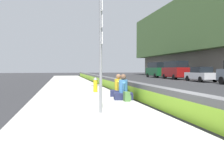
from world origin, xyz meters
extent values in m
plane|color=#2B2B2D|center=(0.00, 0.00, 0.00)|extent=(160.00, 160.00, 0.00)
cube|color=#B5B2A8|center=(0.00, 2.65, 0.07)|extent=(80.00, 4.40, 0.14)
cube|color=#545456|center=(0.00, 0.00, 0.42)|extent=(76.00, 0.44, 0.85)
cube|color=#8CC62D|center=(0.00, 0.23, 0.38)|extent=(74.48, 0.01, 0.54)
cylinder|color=gray|center=(1.09, 2.31, 1.94)|extent=(0.09, 0.09, 3.60)
cube|color=white|center=(1.09, 2.29, 3.44)|extent=(0.44, 0.02, 0.36)
cube|color=black|center=(1.09, 2.28, 3.44)|extent=(0.30, 0.01, 0.10)
cube|color=white|center=(1.09, 2.29, 2.94)|extent=(0.44, 0.02, 0.36)
cube|color=black|center=(1.09, 2.28, 2.94)|extent=(0.30, 0.01, 0.10)
cube|color=white|center=(1.09, 2.29, 2.44)|extent=(0.44, 0.02, 0.36)
cube|color=black|center=(1.09, 2.28, 2.44)|extent=(0.30, 0.01, 0.10)
cylinder|color=gold|center=(7.57, 1.56, 0.50)|extent=(0.24, 0.24, 0.72)
cone|color=gray|center=(7.57, 1.56, 0.94)|extent=(0.26, 0.26, 0.16)
cylinder|color=gray|center=(7.57, 1.39, 0.54)|extent=(0.10, 0.12, 0.10)
cylinder|color=gray|center=(7.57, 1.73, 0.54)|extent=(0.10, 0.12, 0.10)
cube|color=#23284C|center=(4.03, 0.81, 0.29)|extent=(0.81, 0.91, 0.31)
cylinder|color=#427FB7|center=(4.03, 0.81, 0.73)|extent=(0.39, 0.39, 0.58)
sphere|color=brown|center=(4.03, 0.81, 1.15)|extent=(0.25, 0.25, 0.25)
cylinder|color=#427FB7|center=(4.24, 0.78, 0.68)|extent=(0.31, 0.18, 0.51)
cylinder|color=#427FB7|center=(3.82, 0.85, 0.68)|extent=(0.31, 0.18, 0.51)
cube|color=#23284C|center=(5.29, 0.73, 0.29)|extent=(0.85, 0.93, 0.30)
cylinder|color=gold|center=(5.29, 0.73, 0.72)|extent=(0.38, 0.38, 0.56)
sphere|color=#8E6647|center=(5.29, 0.73, 1.12)|extent=(0.25, 0.25, 0.25)
cylinder|color=gold|center=(5.50, 0.67, 0.66)|extent=(0.31, 0.20, 0.49)
cylinder|color=gold|center=(5.09, 0.78, 0.66)|extent=(0.31, 0.20, 0.49)
cube|color=#4C7A3D|center=(3.42, 0.82, 0.34)|extent=(0.32, 0.22, 0.40)
cube|color=#4C7A3D|center=(3.42, 0.68, 0.28)|extent=(0.22, 0.06, 0.20)
cylinder|color=black|center=(13.51, -11.33, 0.38)|extent=(0.77, 0.24, 0.76)
cube|color=silver|center=(18.36, -12.21, 0.69)|extent=(4.57, 1.97, 0.72)
cube|color=black|center=(18.26, -12.21, 1.38)|extent=(2.26, 1.70, 0.66)
cylinder|color=black|center=(19.84, -11.40, 0.33)|extent=(0.67, 0.25, 0.66)
cylinder|color=black|center=(19.77, -13.13, 0.33)|extent=(0.67, 0.25, 0.66)
cylinder|color=black|center=(16.96, -11.29, 0.33)|extent=(0.67, 0.25, 0.66)
cylinder|color=black|center=(16.89, -13.02, 0.33)|extent=(0.67, 0.25, 0.66)
cube|color=maroon|center=(24.76, -12.25, 1.01)|extent=(5.14, 2.08, 1.30)
cube|color=black|center=(24.66, -12.25, 2.11)|extent=(4.14, 1.86, 0.90)
cylinder|color=black|center=(26.42, -11.35, 0.36)|extent=(0.72, 0.24, 0.72)
cylinder|color=black|center=(26.37, -13.23, 0.36)|extent=(0.72, 0.24, 0.72)
cylinder|color=black|center=(23.15, -11.27, 0.36)|extent=(0.72, 0.24, 0.72)
cylinder|color=black|center=(23.11, -13.15, 0.36)|extent=(0.72, 0.24, 0.72)
cube|color=#145128|center=(31.34, -12.19, 1.01)|extent=(5.12, 2.00, 1.30)
cube|color=black|center=(31.24, -12.19, 2.11)|extent=(4.11, 1.80, 0.90)
cylinder|color=black|center=(32.97, -11.24, 0.36)|extent=(0.72, 0.23, 0.72)
cylinder|color=black|center=(32.98, -13.12, 0.36)|extent=(0.72, 0.23, 0.72)
cylinder|color=black|center=(29.70, -11.27, 0.36)|extent=(0.72, 0.23, 0.72)
cylinder|color=black|center=(29.72, -13.15, 0.36)|extent=(0.72, 0.23, 0.72)
camera|label=1|loc=(-6.13, 3.49, 1.52)|focal=37.92mm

